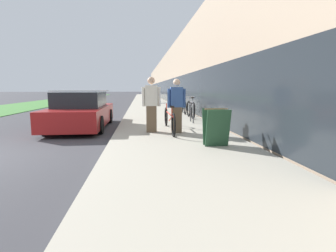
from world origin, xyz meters
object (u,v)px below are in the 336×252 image
at_px(bike_rack_hoop, 192,110).
at_px(cruiser_bike_middle, 183,107).
at_px(person_rider, 177,106).
at_px(parked_sedan_curbside, 81,112).
at_px(cruiser_bike_nearest, 191,109).
at_px(tandem_bicycle, 169,119).
at_px(person_bystander, 151,105).
at_px(sandwich_board_sign, 216,127).

relative_size(bike_rack_hoop, cruiser_bike_middle, 0.47).
distance_m(person_rider, bike_rack_hoop, 2.63).
bearing_deg(cruiser_bike_middle, parked_sedan_curbside, -137.99).
bearing_deg(cruiser_bike_nearest, tandem_bicycle, -111.10).
distance_m(tandem_bicycle, person_rider, 0.62).
bearing_deg(person_bystander, person_rider, -14.75).
xyz_separation_m(tandem_bicycle, bike_rack_hoop, (1.15, 2.04, 0.14)).
height_order(bike_rack_hoop, sandwich_board_sign, sandwich_board_sign).
relative_size(tandem_bicycle, cruiser_bike_nearest, 1.57).
height_order(bike_rack_hoop, cruiser_bike_nearest, cruiser_bike_nearest).
height_order(bike_rack_hoop, cruiser_bike_middle, cruiser_bike_middle).
relative_size(person_bystander, sandwich_board_sign, 1.91).
bearing_deg(parked_sedan_curbside, cruiser_bike_nearest, 23.26).
bearing_deg(sandwich_board_sign, person_bystander, 124.32).
bearing_deg(sandwich_board_sign, cruiser_bike_nearest, 84.91).
bearing_deg(parked_sedan_curbside, person_rider, -31.83).
relative_size(tandem_bicycle, cruiser_bike_middle, 1.59).
relative_size(sandwich_board_sign, parked_sedan_curbside, 0.20).
height_order(tandem_bicycle, bike_rack_hoop, tandem_bicycle).
bearing_deg(person_rider, parked_sedan_curbside, 148.17).
relative_size(person_bystander, cruiser_bike_nearest, 0.94).
bearing_deg(bike_rack_hoop, cruiser_bike_middle, 86.09).
xyz_separation_m(person_bystander, parked_sedan_curbside, (-2.54, 1.85, -0.36)).
distance_m(bike_rack_hoop, cruiser_bike_nearest, 1.60).
bearing_deg(cruiser_bike_middle, tandem_bicycle, -103.68).
xyz_separation_m(sandwich_board_sign, parked_sedan_curbside, (-3.99, 3.98, 0.05)).
relative_size(person_bystander, parked_sedan_curbside, 0.38).
xyz_separation_m(bike_rack_hoop, cruiser_bike_middle, (0.25, 3.70, -0.14)).
bearing_deg(parked_sedan_curbside, tandem_bicycle, -28.15).
bearing_deg(bike_rack_hoop, person_bystander, -128.00).
xyz_separation_m(person_bystander, sandwich_board_sign, (1.46, -2.13, -0.41)).
bearing_deg(person_rider, sandwich_board_sign, -70.37).
distance_m(person_bystander, cruiser_bike_middle, 6.27).
bearing_deg(sandwich_board_sign, tandem_bicycle, 110.59).
xyz_separation_m(bike_rack_hoop, sandwich_board_sign, (-0.28, -4.35, -0.06)).
xyz_separation_m(cruiser_bike_middle, sandwich_board_sign, (-0.53, -8.06, 0.07)).
relative_size(cruiser_bike_nearest, cruiser_bike_middle, 1.01).
height_order(tandem_bicycle, cruiser_bike_middle, cruiser_bike_middle).
distance_m(person_rider, parked_sedan_curbside, 3.90).
distance_m(person_bystander, sandwich_board_sign, 2.61).
distance_m(cruiser_bike_nearest, sandwich_board_sign, 5.95).
bearing_deg(cruiser_bike_nearest, sandwich_board_sign, -95.09).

